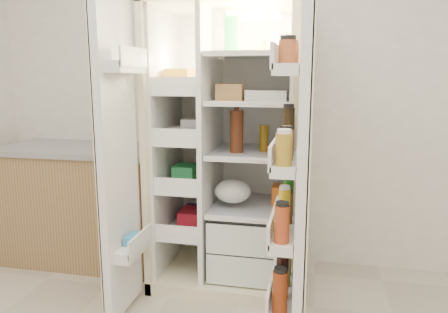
# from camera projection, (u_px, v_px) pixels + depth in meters

# --- Properties ---
(wall_back) EXTENTS (4.00, 0.02, 2.70)m
(wall_back) POSITION_uv_depth(u_px,v_px,m) (258.00, 77.00, 3.00)
(wall_back) COLOR white
(wall_back) RESTS_ON floor
(refrigerator) EXTENTS (0.92, 0.70, 1.80)m
(refrigerator) POSITION_uv_depth(u_px,v_px,m) (232.00, 170.00, 2.81)
(refrigerator) COLOR beige
(refrigerator) RESTS_ON floor
(freezer_door) EXTENTS (0.15, 0.40, 1.72)m
(freezer_door) POSITION_uv_depth(u_px,v_px,m) (118.00, 162.00, 2.31)
(freezer_door) COLOR white
(freezer_door) RESTS_ON floor
(fridge_door) EXTENTS (0.17, 0.58, 1.72)m
(fridge_door) POSITION_uv_depth(u_px,v_px,m) (300.00, 178.00, 2.02)
(fridge_door) COLOR white
(fridge_door) RESTS_ON floor
(kitchen_counter) EXTENTS (1.18, 0.63, 0.85)m
(kitchen_counter) POSITION_uv_depth(u_px,v_px,m) (85.00, 203.00, 3.15)
(kitchen_counter) COLOR #9E7A4F
(kitchen_counter) RESTS_ON floor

